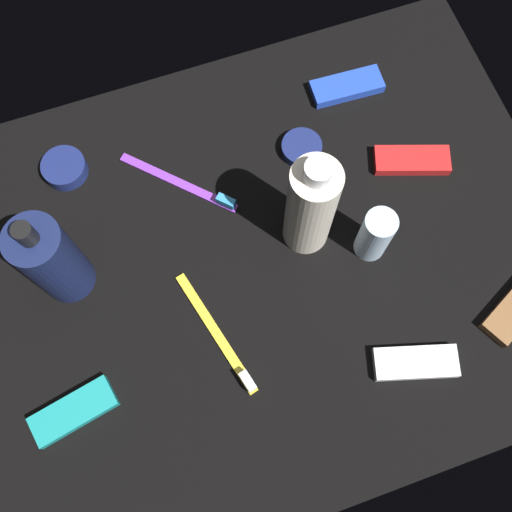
{
  "coord_description": "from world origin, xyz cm",
  "views": [
    {
      "loc": [
        8.13,
        23.33,
        76.93
      ],
      "look_at": [
        0.0,
        0.0,
        3.0
      ],
      "focal_mm": 42.75,
      "sensor_mm": 36.0,
      "label": 1
    }
  ],
  "objects_px": {
    "deodorant_stick": "(375,235)",
    "snack_bar_teal": "(74,412)",
    "toothbrush_yellow": "(220,339)",
    "snack_bar_white": "(416,363)",
    "cream_tin_left": "(65,168)",
    "snack_bar_red": "(412,160)",
    "toothbrush_purple": "(185,185)",
    "bodywash_bottle": "(311,207)",
    "snack_bar_blue": "(347,87)",
    "lotion_bottle": "(52,260)",
    "cream_tin_right": "(302,148)"
  },
  "relations": [
    {
      "from": "cream_tin_right",
      "to": "deodorant_stick",
      "type": "bearing_deg",
      "value": 101.93
    },
    {
      "from": "deodorant_stick",
      "to": "snack_bar_teal",
      "type": "height_order",
      "value": "deodorant_stick"
    },
    {
      "from": "deodorant_stick",
      "to": "cream_tin_left",
      "type": "relative_size",
      "value": 1.51
    },
    {
      "from": "deodorant_stick",
      "to": "cream_tin_right",
      "type": "distance_m",
      "value": 0.17
    },
    {
      "from": "deodorant_stick",
      "to": "snack_bar_white",
      "type": "bearing_deg",
      "value": 87.9
    },
    {
      "from": "snack_bar_red",
      "to": "cream_tin_left",
      "type": "bearing_deg",
      "value": 1.43
    },
    {
      "from": "lotion_bottle",
      "to": "cream_tin_left",
      "type": "relative_size",
      "value": 2.97
    },
    {
      "from": "lotion_bottle",
      "to": "cream_tin_right",
      "type": "relative_size",
      "value": 3.17
    },
    {
      "from": "snack_bar_blue",
      "to": "cream_tin_left",
      "type": "height_order",
      "value": "cream_tin_left"
    },
    {
      "from": "deodorant_stick",
      "to": "cream_tin_right",
      "type": "relative_size",
      "value": 1.61
    },
    {
      "from": "toothbrush_yellow",
      "to": "toothbrush_purple",
      "type": "bearing_deg",
      "value": -95.48
    },
    {
      "from": "snack_bar_teal",
      "to": "snack_bar_blue",
      "type": "relative_size",
      "value": 1.0
    },
    {
      "from": "toothbrush_yellow",
      "to": "snack_bar_white",
      "type": "height_order",
      "value": "toothbrush_yellow"
    },
    {
      "from": "snack_bar_red",
      "to": "cream_tin_right",
      "type": "height_order",
      "value": "same"
    },
    {
      "from": "cream_tin_left",
      "to": "snack_bar_red",
      "type": "bearing_deg",
      "value": 162.43
    },
    {
      "from": "snack_bar_red",
      "to": "cream_tin_right",
      "type": "bearing_deg",
      "value": -7.27
    },
    {
      "from": "toothbrush_purple",
      "to": "snack_bar_red",
      "type": "bearing_deg",
      "value": 167.47
    },
    {
      "from": "bodywash_bottle",
      "to": "snack_bar_teal",
      "type": "distance_m",
      "value": 0.38
    },
    {
      "from": "lotion_bottle",
      "to": "toothbrush_yellow",
      "type": "distance_m",
      "value": 0.23
    },
    {
      "from": "lotion_bottle",
      "to": "toothbrush_purple",
      "type": "bearing_deg",
      "value": -157.11
    },
    {
      "from": "toothbrush_purple",
      "to": "bodywash_bottle",
      "type": "bearing_deg",
      "value": 138.13
    },
    {
      "from": "snack_bar_white",
      "to": "toothbrush_purple",
      "type": "bearing_deg",
      "value": -42.31
    },
    {
      "from": "toothbrush_yellow",
      "to": "toothbrush_purple",
      "type": "distance_m",
      "value": 0.22
    },
    {
      "from": "deodorant_stick",
      "to": "snack_bar_teal",
      "type": "relative_size",
      "value": 0.88
    },
    {
      "from": "snack_bar_red",
      "to": "snack_bar_teal",
      "type": "relative_size",
      "value": 1.0
    },
    {
      "from": "toothbrush_yellow",
      "to": "snack_bar_red",
      "type": "relative_size",
      "value": 1.71
    },
    {
      "from": "deodorant_stick",
      "to": "snack_bar_red",
      "type": "relative_size",
      "value": 0.88
    },
    {
      "from": "snack_bar_red",
      "to": "lotion_bottle",
      "type": "bearing_deg",
      "value": 19.95
    },
    {
      "from": "toothbrush_yellow",
      "to": "snack_bar_white",
      "type": "distance_m",
      "value": 0.25
    },
    {
      "from": "snack_bar_blue",
      "to": "lotion_bottle",
      "type": "bearing_deg",
      "value": 21.22
    },
    {
      "from": "bodywash_bottle",
      "to": "snack_bar_red",
      "type": "height_order",
      "value": "bodywash_bottle"
    },
    {
      "from": "bodywash_bottle",
      "to": "toothbrush_purple",
      "type": "height_order",
      "value": "bodywash_bottle"
    },
    {
      "from": "deodorant_stick",
      "to": "snack_bar_red",
      "type": "distance_m",
      "value": 0.15
    },
    {
      "from": "lotion_bottle",
      "to": "toothbrush_yellow",
      "type": "relative_size",
      "value": 1.02
    },
    {
      "from": "bodywash_bottle",
      "to": "deodorant_stick",
      "type": "xyz_separation_m",
      "value": [
        -0.07,
        0.05,
        -0.04
      ]
    },
    {
      "from": "bodywash_bottle",
      "to": "deodorant_stick",
      "type": "bearing_deg",
      "value": 147.45
    },
    {
      "from": "toothbrush_purple",
      "to": "lotion_bottle",
      "type": "bearing_deg",
      "value": 22.89
    },
    {
      "from": "toothbrush_purple",
      "to": "snack_bar_teal",
      "type": "xyz_separation_m",
      "value": [
        0.22,
        0.25,
        0.0
      ]
    },
    {
      "from": "bodywash_bottle",
      "to": "toothbrush_yellow",
      "type": "xyz_separation_m",
      "value": [
        0.15,
        0.1,
        -0.08
      ]
    },
    {
      "from": "lotion_bottle",
      "to": "cream_tin_left",
      "type": "bearing_deg",
      "value": -101.81
    },
    {
      "from": "snack_bar_red",
      "to": "snack_bar_white",
      "type": "bearing_deg",
      "value": 86.11
    },
    {
      "from": "snack_bar_white",
      "to": "cream_tin_right",
      "type": "bearing_deg",
      "value": -68.59
    },
    {
      "from": "toothbrush_purple",
      "to": "cream_tin_right",
      "type": "bearing_deg",
      "value": 179.87
    },
    {
      "from": "cream_tin_left",
      "to": "toothbrush_yellow",
      "type": "bearing_deg",
      "value": 113.51
    },
    {
      "from": "cream_tin_left",
      "to": "snack_bar_blue",
      "type": "bearing_deg",
      "value": 179.38
    },
    {
      "from": "cream_tin_left",
      "to": "cream_tin_right",
      "type": "distance_m",
      "value": 0.33
    },
    {
      "from": "snack_bar_white",
      "to": "cream_tin_left",
      "type": "height_order",
      "value": "cream_tin_left"
    },
    {
      "from": "snack_bar_teal",
      "to": "toothbrush_purple",
      "type": "bearing_deg",
      "value": -142.8
    },
    {
      "from": "deodorant_stick",
      "to": "cream_tin_right",
      "type": "height_order",
      "value": "deodorant_stick"
    },
    {
      "from": "toothbrush_purple",
      "to": "snack_bar_blue",
      "type": "relative_size",
      "value": 1.32
    }
  ]
}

